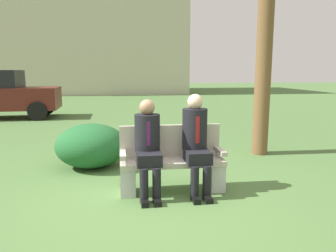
{
  "coord_description": "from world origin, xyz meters",
  "views": [
    {
      "loc": [
        -0.37,
        -3.94,
        1.65
      ],
      "look_at": [
        0.31,
        0.7,
        0.85
      ],
      "focal_mm": 34.59,
      "sensor_mm": 36.0,
      "label": 1
    }
  ],
  "objects_px": {
    "park_bench": "(172,162)",
    "building_backdrop": "(81,25)",
    "shrub_near_bench": "(91,146)",
    "seated_man_right": "(196,139)",
    "seated_man_left": "(148,143)"
  },
  "relations": [
    {
      "from": "shrub_near_bench",
      "to": "park_bench",
      "type": "bearing_deg",
      "value": -47.1
    },
    {
      "from": "park_bench",
      "to": "seated_man_right",
      "type": "height_order",
      "value": "seated_man_right"
    },
    {
      "from": "seated_man_right",
      "to": "building_backdrop",
      "type": "relative_size",
      "value": 0.08
    },
    {
      "from": "seated_man_left",
      "to": "building_backdrop",
      "type": "distance_m",
      "value": 23.35
    },
    {
      "from": "park_bench",
      "to": "shrub_near_bench",
      "type": "relative_size",
      "value": 1.18
    },
    {
      "from": "seated_man_left",
      "to": "seated_man_right",
      "type": "bearing_deg",
      "value": 0.55
    },
    {
      "from": "seated_man_right",
      "to": "shrub_near_bench",
      "type": "height_order",
      "value": "seated_man_right"
    },
    {
      "from": "building_backdrop",
      "to": "seated_man_right",
      "type": "bearing_deg",
      "value": -80.42
    },
    {
      "from": "seated_man_left",
      "to": "shrub_near_bench",
      "type": "distance_m",
      "value": 1.69
    },
    {
      "from": "park_bench",
      "to": "shrub_near_bench",
      "type": "bearing_deg",
      "value": 132.9
    },
    {
      "from": "park_bench",
      "to": "building_backdrop",
      "type": "relative_size",
      "value": 0.09
    },
    {
      "from": "seated_man_left",
      "to": "shrub_near_bench",
      "type": "xyz_separation_m",
      "value": [
        -0.86,
        1.41,
        -0.34
      ]
    },
    {
      "from": "seated_man_left",
      "to": "building_backdrop",
      "type": "bearing_deg",
      "value": 97.98
    },
    {
      "from": "shrub_near_bench",
      "to": "building_backdrop",
      "type": "xyz_separation_m",
      "value": [
        -2.32,
        21.28,
        4.82
      ]
    },
    {
      "from": "seated_man_left",
      "to": "building_backdrop",
      "type": "xyz_separation_m",
      "value": [
        -3.18,
        22.69,
        4.48
      ]
    }
  ]
}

